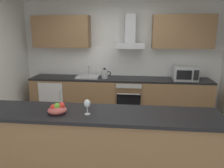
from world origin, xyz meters
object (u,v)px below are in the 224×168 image
object	(u,v)px
range_hood	(130,38)
kettle	(105,74)
oven	(129,98)
wine_glass	(87,104)
microwave	(185,73)
refrigerator	(56,97)
sink	(88,76)
fruit_bowl	(57,109)

from	to	relation	value
range_hood	kettle	bearing A→B (deg)	-163.41
oven	wine_glass	bearing A→B (deg)	-99.65
microwave	kettle	xyz separation A→B (m)	(-1.73, -0.01, -0.04)
oven	refrigerator	world-z (taller)	oven
oven	microwave	bearing A→B (deg)	-1.35
oven	kettle	distance (m)	0.77
wine_glass	sink	bearing A→B (deg)	102.23
refrigerator	kettle	size ratio (longest dim) A/B	2.94
oven	wine_glass	distance (m)	2.52
sink	oven	bearing A→B (deg)	-0.68
fruit_bowl	kettle	bearing A→B (deg)	84.75
oven	kettle	bearing A→B (deg)	-176.48
oven	wine_glass	size ratio (longest dim) A/B	4.50
kettle	wine_glass	world-z (taller)	wine_glass
microwave	range_hood	world-z (taller)	range_hood
kettle	range_hood	bearing A→B (deg)	16.59
sink	fruit_bowl	distance (m)	2.42
sink	kettle	xyz separation A→B (m)	(0.38, -0.04, 0.08)
oven	range_hood	world-z (taller)	range_hood
refrigerator	kettle	bearing A→B (deg)	-1.51
range_hood	wine_glass	bearing A→B (deg)	-99.17
microwave	fruit_bowl	world-z (taller)	microwave
refrigerator	range_hood	xyz separation A→B (m)	(1.72, 0.13, 1.36)
oven	refrigerator	distance (m)	1.72
microwave	wine_glass	distance (m)	2.86
oven	range_hood	xyz separation A→B (m)	(0.00, 0.13, 1.33)
refrigerator	sink	xyz separation A→B (m)	(0.79, 0.01, 0.50)
sink	kettle	size ratio (longest dim) A/B	1.73
microwave	sink	bearing A→B (deg)	178.95
microwave	range_hood	size ratio (longest dim) A/B	0.69
sink	wine_glass	world-z (taller)	wine_glass
range_hood	fruit_bowl	distance (m)	2.75
kettle	fruit_bowl	world-z (taller)	kettle
oven	microwave	world-z (taller)	microwave
refrigerator	sink	bearing A→B (deg)	1.00
sink	wine_glass	xyz separation A→B (m)	(0.52, -2.42, 0.18)
oven	kettle	xyz separation A→B (m)	(-0.55, -0.03, 0.55)
wine_glass	fruit_bowl	xyz separation A→B (m)	(-0.36, -0.00, -0.08)
range_hood	wine_glass	world-z (taller)	range_hood
oven	microwave	xyz separation A→B (m)	(1.18, -0.03, 0.59)
range_hood	fruit_bowl	size ratio (longest dim) A/B	3.27
microwave	range_hood	distance (m)	1.40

